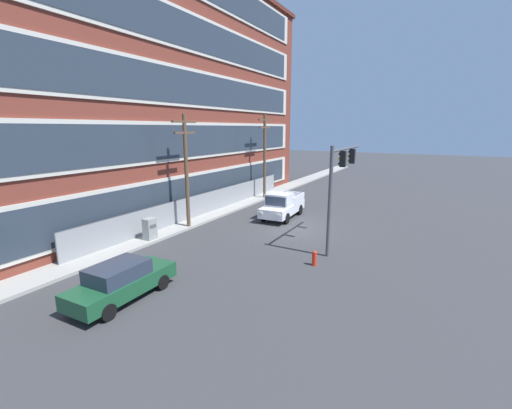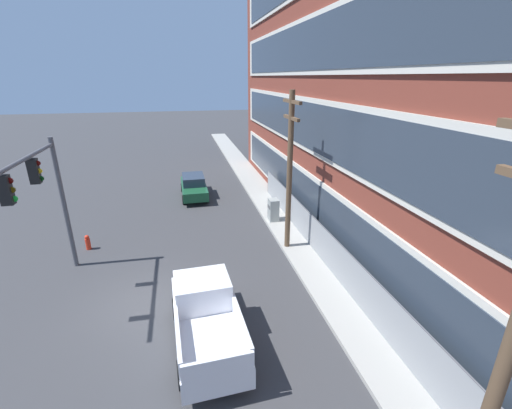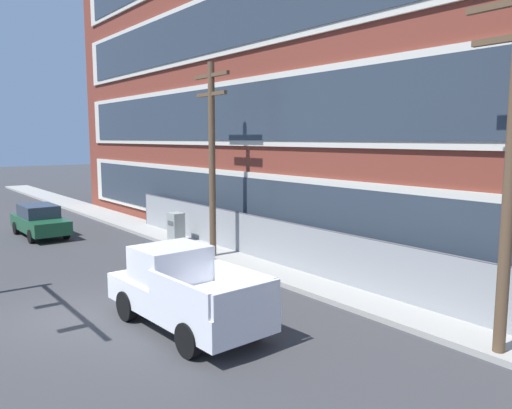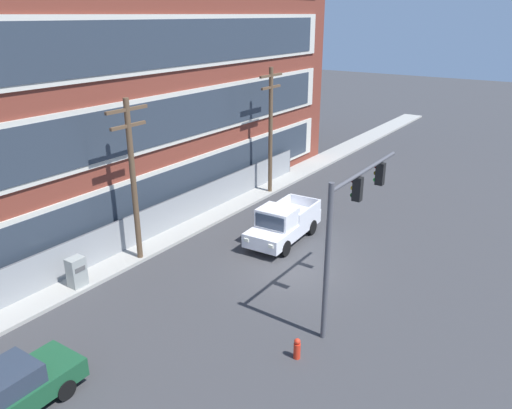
{
  "view_description": "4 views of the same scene",
  "coord_description": "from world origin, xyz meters",
  "px_view_note": "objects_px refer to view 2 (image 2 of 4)",
  "views": [
    {
      "loc": [
        -20.74,
        -8.52,
        6.8
      ],
      "look_at": [
        -0.25,
        2.71,
        1.56
      ],
      "focal_mm": 24.0,
      "sensor_mm": 36.0,
      "label": 1
    },
    {
      "loc": [
        11.84,
        1.65,
        8.21
      ],
      "look_at": [
        -1.79,
        4.66,
        2.99
      ],
      "focal_mm": 24.0,
      "sensor_mm": 36.0,
      "label": 2
    },
    {
      "loc": [
        13.49,
        -4.03,
        4.81
      ],
      "look_at": [
        1.49,
        5.25,
        2.79
      ],
      "focal_mm": 35.0,
      "sensor_mm": 36.0,
      "label": 3
    },
    {
      "loc": [
        -17.5,
        -10.09,
        11.03
      ],
      "look_at": [
        0.62,
        2.29,
        2.62
      ],
      "focal_mm": 35.0,
      "sensor_mm": 36.0,
      "label": 4
    }
  ],
  "objects_px": {
    "pickup_truck_white": "(206,317)",
    "sedan_dark_green": "(194,186)",
    "traffic_signal_mast": "(44,190)",
    "electrical_cabinet": "(273,211)",
    "utility_pole_near_corner": "(290,167)",
    "fire_hydrant": "(88,242)"
  },
  "relations": [
    {
      "from": "pickup_truck_white",
      "to": "sedan_dark_green",
      "type": "height_order",
      "value": "pickup_truck_white"
    },
    {
      "from": "pickup_truck_white",
      "to": "traffic_signal_mast",
      "type": "bearing_deg",
      "value": -128.89
    },
    {
      "from": "traffic_signal_mast",
      "to": "electrical_cabinet",
      "type": "bearing_deg",
      "value": 114.06
    },
    {
      "from": "utility_pole_near_corner",
      "to": "traffic_signal_mast",
      "type": "bearing_deg",
      "value": -83.29
    },
    {
      "from": "traffic_signal_mast",
      "to": "pickup_truck_white",
      "type": "xyz_separation_m",
      "value": [
        4.44,
        5.51,
        -3.28
      ]
    },
    {
      "from": "pickup_truck_white",
      "to": "utility_pole_near_corner",
      "type": "distance_m",
      "value": 7.93
    },
    {
      "from": "electrical_cabinet",
      "to": "fire_hydrant",
      "type": "height_order",
      "value": "electrical_cabinet"
    },
    {
      "from": "sedan_dark_green",
      "to": "electrical_cabinet",
      "type": "xyz_separation_m",
      "value": [
        5.82,
        4.39,
        -0.06
      ]
    },
    {
      "from": "sedan_dark_green",
      "to": "pickup_truck_white",
      "type": "bearing_deg",
      "value": -1.24
    },
    {
      "from": "utility_pole_near_corner",
      "to": "fire_hydrant",
      "type": "bearing_deg",
      "value": -102.08
    },
    {
      "from": "traffic_signal_mast",
      "to": "pickup_truck_white",
      "type": "bearing_deg",
      "value": 51.11
    },
    {
      "from": "utility_pole_near_corner",
      "to": "sedan_dark_green",
      "type": "bearing_deg",
      "value": -155.5
    },
    {
      "from": "traffic_signal_mast",
      "to": "fire_hydrant",
      "type": "xyz_separation_m",
      "value": [
        -3.28,
        0.19,
        -3.85
      ]
    },
    {
      "from": "electrical_cabinet",
      "to": "fire_hydrant",
      "type": "xyz_separation_m",
      "value": [
        1.28,
        -10.03,
        -0.35
      ]
    },
    {
      "from": "traffic_signal_mast",
      "to": "utility_pole_near_corner",
      "type": "height_order",
      "value": "utility_pole_near_corner"
    },
    {
      "from": "pickup_truck_white",
      "to": "sedan_dark_green",
      "type": "bearing_deg",
      "value": 178.76
    },
    {
      "from": "electrical_cabinet",
      "to": "fire_hydrant",
      "type": "distance_m",
      "value": 10.12
    },
    {
      "from": "utility_pole_near_corner",
      "to": "fire_hydrant",
      "type": "xyz_separation_m",
      "value": [
        -2.1,
        -9.84,
        -3.88
      ]
    },
    {
      "from": "pickup_truck_white",
      "to": "sedan_dark_green",
      "type": "distance_m",
      "value": 14.83
    },
    {
      "from": "traffic_signal_mast",
      "to": "sedan_dark_green",
      "type": "relative_size",
      "value": 1.31
    },
    {
      "from": "pickup_truck_white",
      "to": "sedan_dark_green",
      "type": "xyz_separation_m",
      "value": [
        -14.82,
        0.32,
        -0.15
      ]
    },
    {
      "from": "sedan_dark_green",
      "to": "traffic_signal_mast",
      "type": "bearing_deg",
      "value": -29.3
    }
  ]
}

